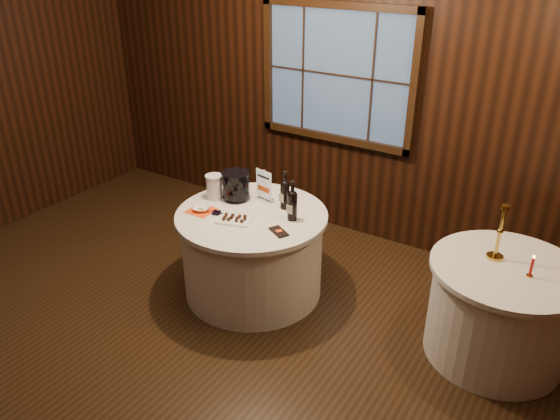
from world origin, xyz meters
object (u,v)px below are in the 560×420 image
Objects in this scene: port_bottle_left at (285,193)px; port_bottle_right at (292,203)px; brass_candlestick at (498,239)px; chocolate_plate at (234,219)px; glass_pitcher at (215,187)px; cracker_bowl at (201,209)px; sign_stand at (264,190)px; main_table at (253,253)px; ice_bucket at (236,185)px; red_candle at (531,268)px; grape_bunch at (217,213)px; side_table at (499,311)px; chocolate_box at (279,232)px.

port_bottle_left is 0.99× the size of port_bottle_right.
chocolate_plate is at bearing -163.86° from brass_candlestick.
cracker_bowl is at bearing -95.85° from glass_pitcher.
main_table is at bearing -68.46° from sign_stand.
brass_candlestick is (1.92, 0.56, 0.14)m from chocolate_plate.
ice_bucket reaches higher than red_candle.
cracker_bowl is (0.06, -0.26, -0.09)m from glass_pitcher.
grape_bunch is (-0.23, -0.18, 0.40)m from main_table.
chocolate_box is (-1.63, -0.45, 0.39)m from side_table.
chocolate_plate is (0.01, -0.46, -0.08)m from sign_stand.
side_table is 4.23× the size of ice_bucket.
side_table is 3.71× the size of sign_stand.
glass_pitcher reaches higher than chocolate_plate.
chocolate_plate reaches higher than main_table.
port_bottle_left is 2.10× the size of grape_bunch.
brass_candlestick is at bearing 15.06° from port_bottle_right.
sign_stand is at bearing -169.10° from port_bottle_left.
red_candle is (2.59, 0.18, -0.04)m from glass_pitcher.
port_bottle_left is at bearing 144.83° from chocolate_box.
sign_stand is 2.12× the size of cracker_bowl.
ice_bucket is at bearing 150.60° from main_table.
brass_candlestick reaches higher than main_table.
port_bottle_right is 1.89× the size of chocolate_box.
sign_stand reaches higher than chocolate_plate.
brass_candlestick reaches higher than ice_bucket.
port_bottle_left is 1.87× the size of chocolate_box.
port_bottle_left is 0.49m from chocolate_plate.
side_table is 3.19× the size of port_bottle_right.
side_table is 1.75m from port_bottle_right.
port_bottle_right is at bearing -172.78° from side_table.
brass_candlestick is (1.54, 0.28, 0.01)m from port_bottle_right.
side_table is at bearing 21.10° from port_bottle_left.
ice_bucket is (-0.22, -0.12, 0.04)m from sign_stand.
grape_bunch is (-0.57, -0.27, -0.13)m from port_bottle_right.
cracker_bowl is at bearing -123.94° from port_bottle_left.
chocolate_plate is at bearing -146.59° from chocolate_box.
main_table is 1.99m from brass_candlestick.
chocolate_plate is at bearing -77.64° from sign_stand.
grape_bunch is (-0.60, -0.02, 0.01)m from chocolate_box.
port_bottle_right is at bearing -22.69° from port_bottle_left.
red_candle reaches higher than chocolate_box.
sign_stand is at bearing 100.55° from main_table.
side_table is 2.13m from chocolate_plate.
port_bottle_left is 1.71m from brass_candlestick.
red_candle is at bearing 11.33° from chocolate_plate.
side_table is at bearing 160.47° from red_candle.
chocolate_plate is at bearing -3.18° from grape_bunch.
brass_candlestick is at bearing 5.78° from ice_bucket.
port_bottle_left is (0.23, -0.03, 0.05)m from sign_stand.
grape_bunch and cracker_bowl have the same top height.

